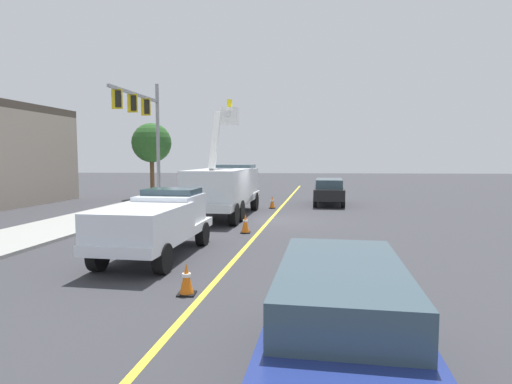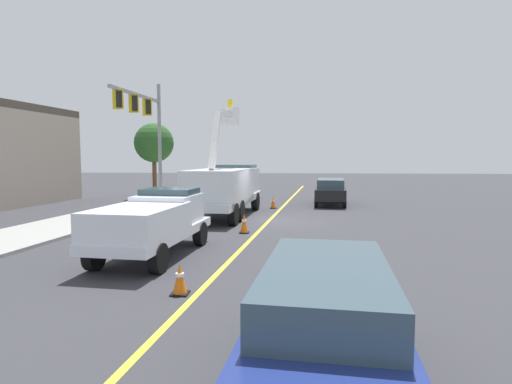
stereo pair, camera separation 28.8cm
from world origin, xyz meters
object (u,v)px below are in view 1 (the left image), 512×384
(traffic_cone_mid_rear, at_px, (272,202))
(traffic_signal_mast, at_px, (145,121))
(traffic_cone_mid_front, at_px, (245,223))
(service_pickup_truck, at_px, (156,222))
(utility_bucket_truck, at_px, (225,186))
(trailing_sedan, at_px, (341,317))
(passing_minivan, at_px, (329,190))
(traffic_cone_leading, at_px, (187,279))

(traffic_cone_mid_rear, bearing_deg, traffic_signal_mast, 96.90)
(traffic_cone_mid_front, height_order, traffic_signal_mast, traffic_signal_mast)
(service_pickup_truck, distance_m, traffic_cone_mid_front, 5.01)
(traffic_cone_mid_front, bearing_deg, utility_bucket_truck, 17.15)
(trailing_sedan, relative_size, traffic_signal_mast, 0.64)
(utility_bucket_truck, relative_size, traffic_cone_mid_rear, 10.95)
(traffic_cone_mid_rear, bearing_deg, passing_minivan, -57.97)
(passing_minivan, xyz_separation_m, traffic_cone_mid_rear, (-2.30, 3.68, -0.60))
(utility_bucket_truck, relative_size, traffic_signal_mast, 1.09)
(passing_minivan, xyz_separation_m, traffic_cone_leading, (-18.56, 5.21, -0.61))
(service_pickup_truck, height_order, passing_minivan, service_pickup_truck)
(traffic_cone_mid_rear, bearing_deg, service_pickup_truck, 165.34)
(service_pickup_truck, distance_m, traffic_signal_mast, 13.20)
(utility_bucket_truck, xyz_separation_m, traffic_signal_mast, (2.58, 5.12, 3.67))
(passing_minivan, bearing_deg, trailing_sedan, 174.30)
(passing_minivan, height_order, traffic_signal_mast, traffic_signal_mast)
(utility_bucket_truck, distance_m, traffic_cone_leading, 12.86)
(utility_bucket_truck, bearing_deg, passing_minivan, -46.40)
(passing_minivan, height_order, traffic_cone_mid_rear, passing_minivan)
(utility_bucket_truck, height_order, service_pickup_truck, utility_bucket_truck)
(service_pickup_truck, bearing_deg, traffic_cone_leading, -153.18)
(traffic_cone_mid_rear, bearing_deg, traffic_cone_mid_front, 173.91)
(traffic_cone_mid_front, distance_m, traffic_signal_mast, 11.12)
(traffic_signal_mast, bearing_deg, passing_minivan, -74.01)
(trailing_sedan, distance_m, traffic_cone_leading, 4.76)
(utility_bucket_truck, xyz_separation_m, service_pickup_truck, (-9.23, 0.92, -0.48))
(traffic_cone_leading, height_order, traffic_cone_mid_rear, traffic_cone_mid_rear)
(traffic_cone_leading, distance_m, traffic_signal_mast, 17.19)
(passing_minivan, xyz_separation_m, traffic_cone_mid_front, (-10.69, 4.57, -0.57))
(service_pickup_truck, bearing_deg, trailing_sedan, -146.33)
(trailing_sedan, bearing_deg, service_pickup_truck, 33.67)
(service_pickup_truck, xyz_separation_m, traffic_cone_mid_rear, (12.72, -3.33, -0.74))
(passing_minivan, distance_m, traffic_cone_mid_rear, 4.38)
(traffic_cone_leading, relative_size, traffic_cone_mid_rear, 0.96)
(traffic_cone_mid_front, xyz_separation_m, traffic_signal_mast, (7.48, 6.64, 4.86))
(traffic_cone_mid_front, xyz_separation_m, traffic_cone_mid_rear, (8.40, -0.90, -0.03))
(trailing_sedan, relative_size, traffic_cone_mid_front, 6.05)
(utility_bucket_truck, relative_size, service_pickup_truck, 1.45)
(traffic_cone_mid_front, relative_size, traffic_cone_mid_rear, 1.07)
(service_pickup_truck, relative_size, traffic_cone_leading, 7.82)
(utility_bucket_truck, distance_m, service_pickup_truck, 9.28)
(passing_minivan, bearing_deg, traffic_signal_mast, 105.99)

